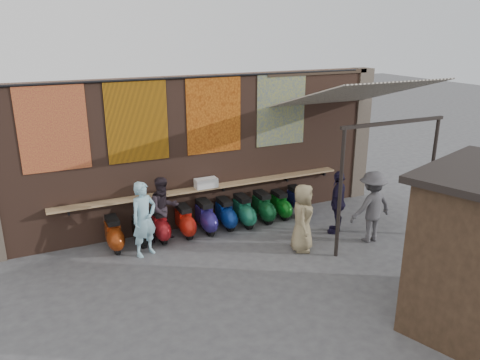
{
  "coord_description": "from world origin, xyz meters",
  "views": [
    {
      "loc": [
        -4.22,
        -8.65,
        5.16
      ],
      "look_at": [
        0.44,
        1.2,
        1.59
      ],
      "focal_mm": 35.0,
      "sensor_mm": 36.0,
      "label": 1
    }
  ],
  "objects": [
    {
      "name": "stall_sign",
      "position": [
        2.51,
        -2.96,
        2.02
      ],
      "size": [
        1.15,
        0.43,
        0.5
      ],
      "primitive_type": "cube",
      "rotation": [
        0.0,
        0.0,
        0.33
      ],
      "color": "gold",
      "rests_on": "market_stall"
    },
    {
      "name": "scooter_stool_6",
      "position": [
        0.9,
        1.95,
        0.41
      ],
      "size": [
        0.39,
        0.87,
        0.83
      ],
      "primitive_type": null,
      "color": "#1A694B",
      "rests_on": "ground"
    },
    {
      "name": "tapestry_multi",
      "position": [
        2.3,
        2.48,
        3.0
      ],
      "size": [
        1.5,
        0.02,
        2.0
      ],
      "primitive_type": "cube",
      "color": "navy",
      "rests_on": "brick_wall"
    },
    {
      "name": "awning_ledger",
      "position": [
        3.5,
        2.49,
        3.95
      ],
      "size": [
        3.3,
        0.08,
        0.12
      ],
      "primitive_type": "cube",
      "color": "#33261C",
      "rests_on": "brick_wall"
    },
    {
      "name": "scooter_stool_8",
      "position": [
        2.08,
        2.01,
        0.38
      ],
      "size": [
        0.36,
        0.8,
        0.76
      ],
      "primitive_type": null,
      "color": "#0D5B14",
      "rests_on": "ground"
    },
    {
      "name": "shopper_tan",
      "position": [
        1.53,
        0.02,
        0.84
      ],
      "size": [
        0.9,
        0.97,
        1.67
      ],
      "primitive_type": "imported",
      "rotation": [
        0.0,
        0.0,
        0.98
      ],
      "color": "#96855F",
      "rests_on": "ground"
    },
    {
      "name": "stall_shelf",
      "position": [
        2.51,
        -2.96,
        1.02
      ],
      "size": [
        2.05,
        0.79,
        0.06
      ],
      "primitive_type": "cube",
      "rotation": [
        0.0,
        0.0,
        0.33
      ],
      "color": "#473321",
      "rests_on": "market_stall"
    },
    {
      "name": "shopper_grey",
      "position": [
        3.37,
        -0.26,
        0.91
      ],
      "size": [
        1.2,
        0.71,
        1.82
      ],
      "primitive_type": "imported",
      "rotation": [
        0.0,
        0.0,
        3.17
      ],
      "color": "#504E53",
      "rests_on": "ground"
    },
    {
      "name": "scooter_stool_0",
      "position": [
        -2.57,
        1.98,
        0.4
      ],
      "size": [
        0.38,
        0.84,
        0.8
      ],
      "primitive_type": null,
      "color": "maroon",
      "rests_on": "ground"
    },
    {
      "name": "pier_right",
      "position": [
        5.2,
        2.7,
        2.0
      ],
      "size": [
        0.5,
        0.5,
        4.0
      ],
      "primitive_type": "cube",
      "color": "#4C4238",
      "rests_on": "ground"
    },
    {
      "name": "diner_left",
      "position": [
        -1.94,
        1.4,
        0.91
      ],
      "size": [
        0.78,
        0.65,
        1.81
      ],
      "primitive_type": "imported",
      "rotation": [
        0.0,
        0.0,
        0.39
      ],
      "color": "#96C9DA",
      "rests_on": "ground"
    },
    {
      "name": "awning_canvas",
      "position": [
        3.5,
        0.9,
        3.55
      ],
      "size": [
        3.2,
        3.28,
        0.97
      ],
      "primitive_type": "cube",
      "rotation": [
        -0.28,
        0.0,
        0.0
      ],
      "color": "beige",
      "rests_on": "brick_wall"
    },
    {
      "name": "eating_counter",
      "position": [
        0.0,
        2.33,
        1.1
      ],
      "size": [
        8.0,
        0.32,
        0.05
      ],
      "primitive_type": "cube",
      "color": "#9E7A51",
      "rests_on": "brick_wall"
    },
    {
      "name": "shelf_box",
      "position": [
        -0.03,
        2.3,
        1.25
      ],
      "size": [
        0.59,
        0.29,
        0.24
      ],
      "primitive_type": "cube",
      "color": "white",
      "rests_on": "eating_counter"
    },
    {
      "name": "scooter_stool_7",
      "position": [
        1.52,
        1.98,
        0.41
      ],
      "size": [
        0.39,
        0.86,
        0.82
      ],
      "primitive_type": null,
      "color": "#0E4621",
      "rests_on": "ground"
    },
    {
      "name": "ground",
      "position": [
        0.0,
        0.0,
        0.0
      ],
      "size": [
        70.0,
        70.0,
        0.0
      ],
      "primitive_type": "plane",
      "color": "#474749",
      "rests_on": "ground"
    },
    {
      "name": "tapestry_sun",
      "position": [
        -1.7,
        2.48,
        3.0
      ],
      "size": [
        1.5,
        0.02,
        2.0
      ],
      "primitive_type": "cube",
      "color": "orange",
      "rests_on": "brick_wall"
    },
    {
      "name": "awning_post_right",
      "position": [
        4.9,
        -0.6,
        1.55
      ],
      "size": [
        0.09,
        0.09,
        3.1
      ],
      "primitive_type": "cylinder",
      "color": "black",
      "rests_on": "ground"
    },
    {
      "name": "scooter_stool_4",
      "position": [
        -0.18,
        2.0,
        0.42
      ],
      "size": [
        0.4,
        0.88,
        0.84
      ],
      "primitive_type": null,
      "color": "navy",
      "rests_on": "ground"
    },
    {
      "name": "tapestry_redgold",
      "position": [
        -3.6,
        2.48,
        3.0
      ],
      "size": [
        1.5,
        0.02,
        2.0
      ],
      "primitive_type": "cube",
      "color": "maroon",
      "rests_on": "brick_wall"
    },
    {
      "name": "awning_header",
      "position": [
        3.5,
        -0.6,
        3.08
      ],
      "size": [
        3.0,
        0.08,
        0.08
      ],
      "primitive_type": "cube",
      "color": "black",
      "rests_on": "awning_post_left"
    },
    {
      "name": "scooter_stool_5",
      "position": [
        0.39,
        2.01,
        0.4
      ],
      "size": [
        0.38,
        0.84,
        0.8
      ],
      "primitive_type": null,
      "color": "navy",
      "rests_on": "ground"
    },
    {
      "name": "scooter_stool_3",
      "position": [
        -0.76,
        2.0,
        0.4
      ],
      "size": [
        0.38,
        0.84,
        0.8
      ],
      "primitive_type": null,
      "color": "#B81A0E",
      "rests_on": "ground"
    },
    {
      "name": "shopper_navy",
      "position": [
        2.92,
        0.51,
        0.84
      ],
      "size": [
        1.0,
        0.98,
        1.68
      ],
      "primitive_type": "imported",
      "rotation": [
        0.0,
        0.0,
        3.9
      ],
      "color": "#1C1633",
      "rests_on": "ground"
    },
    {
      "name": "awning_post_left",
      "position": [
        2.1,
        -0.6,
        1.55
      ],
      "size": [
        0.09,
        0.09,
        3.1
      ],
      "primitive_type": "cylinder",
      "color": "black",
      "rests_on": "ground"
    },
    {
      "name": "diner_right",
      "position": [
        -1.29,
        2.0,
        0.83
      ],
      "size": [
        0.92,
        0.78,
        1.66
      ],
      "primitive_type": "imported",
      "rotation": [
        0.0,
        0.0,
        0.2
      ],
      "color": "#281F26",
      "rests_on": "ground"
    },
    {
      "name": "scooter_stool_2",
      "position": [
        -1.41,
        2.02,
        0.39
      ],
      "size": [
        0.37,
        0.83,
        0.79
      ],
      "primitive_type": null,
      "color": "maroon",
      "rests_on": "ground"
    },
    {
      "name": "tapestry_orange",
      "position": [
        0.3,
        2.48,
        3.0
      ],
      "size": [
        1.5,
        0.02,
        2.0
      ],
      "primitive_type": "cube",
      "color": "#C26318",
      "rests_on": "brick_wall"
    },
    {
      "name": "scooter_stool_9",
      "position": [
        2.66,
        2.02,
        0.4
      ],
      "size": [
        0.38,
        0.84,
        0.8
      ],
      "primitive_type": null,
      "color": "#13174A",
      "rests_on": "ground"
    },
    {
      "name": "brick_wall",
      "position": [
        0.0,
        2.7,
        2.0
      ],
      "size": [
        10.0,
        0.4,
        4.0
      ],
      "primitive_type": "cube",
      "color": "brown",
      "rests_on": "ground"
    },
    {
      "name": "hang_rail",
      "position": [
        0.0,
        2.47,
        3.98
      ],
      "size": [
        9.5,
        0.06,
        0.06
      ],
      "primitive_type": "cylinder",
      "rotation": [
        0.0,
        1.57,
        0.0
      ],
      "color": "black",
      "rests_on": "brick_wall"
    },
    {
      "name": "scooter_stool_1",
      "position": [
        -1.93,
        1.97,
        0.35
      ],
      "size": [
        0.33,
        0.73,
        0.7
      ],
      "primitive_type": null,
      "color": "black",
      "rests_on": "ground"
    }
  ]
}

